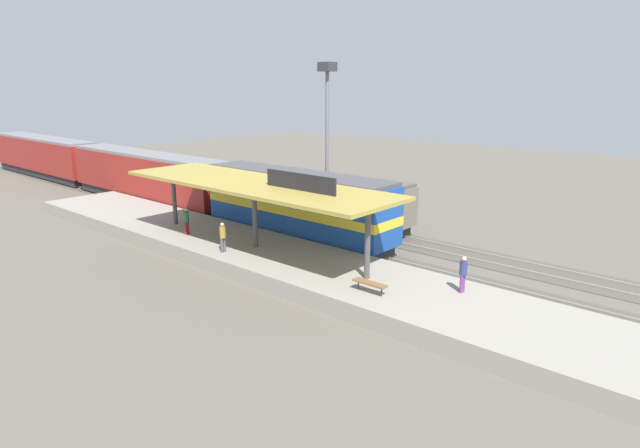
{
  "coord_description": "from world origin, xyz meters",
  "views": [
    {
      "loc": [
        -24.6,
        -22.46,
        10.08
      ],
      "look_at": [
        -1.38,
        -2.16,
        2.0
      ],
      "focal_mm": 30.07,
      "sensor_mm": 36.0,
      "label": 1
    }
  ],
  "objects_px": {
    "freight_car": "(336,200)",
    "light_mast": "(327,106)",
    "passenger_carriage_rear": "(44,156)",
    "person_walking": "(223,236)",
    "person_waiting": "(463,272)",
    "platform_bench": "(370,283)",
    "locomotive": "(297,206)",
    "person_boarding": "(186,220)",
    "passenger_carriage_front": "(146,177)"
  },
  "relations": [
    {
      "from": "freight_car",
      "to": "light_mast",
      "type": "height_order",
      "value": "light_mast"
    },
    {
      "from": "passenger_carriage_rear",
      "to": "person_walking",
      "type": "xyz_separation_m",
      "value": [
        -6.5,
        -39.24,
        -0.46
      ]
    },
    {
      "from": "passenger_carriage_rear",
      "to": "freight_car",
      "type": "distance_m",
      "value": 38.54
    },
    {
      "from": "freight_car",
      "to": "person_waiting",
      "type": "relative_size",
      "value": 7.02
    },
    {
      "from": "platform_bench",
      "to": "light_mast",
      "type": "xyz_separation_m",
      "value": [
        13.8,
        14.32,
        7.05
      ]
    },
    {
      "from": "light_mast",
      "to": "locomotive",
      "type": "bearing_deg",
      "value": -152.36
    },
    {
      "from": "person_walking",
      "to": "person_boarding",
      "type": "distance_m",
      "value": 4.69
    },
    {
      "from": "light_mast",
      "to": "person_boarding",
      "type": "xyz_separation_m",
      "value": [
        -13.47,
        0.09,
        -6.54
      ]
    },
    {
      "from": "passenger_carriage_rear",
      "to": "person_walking",
      "type": "relative_size",
      "value": 11.7
    },
    {
      "from": "freight_car",
      "to": "person_boarding",
      "type": "distance_m",
      "value": 10.9
    },
    {
      "from": "platform_bench",
      "to": "passenger_carriage_rear",
      "type": "distance_m",
      "value": 49.41
    },
    {
      "from": "passenger_carriage_front",
      "to": "freight_car",
      "type": "relative_size",
      "value": 1.67
    },
    {
      "from": "freight_car",
      "to": "locomotive",
      "type": "bearing_deg",
      "value": -173.36
    },
    {
      "from": "light_mast",
      "to": "person_boarding",
      "type": "bearing_deg",
      "value": 179.62
    },
    {
      "from": "light_mast",
      "to": "person_walking",
      "type": "xyz_separation_m",
      "value": [
        -14.3,
        -4.52,
        -6.54
      ]
    },
    {
      "from": "locomotive",
      "to": "light_mast",
      "type": "distance_m",
      "value": 10.65
    },
    {
      "from": "locomotive",
      "to": "passenger_carriage_front",
      "type": "xyz_separation_m",
      "value": [
        0.0,
        18.0,
        -0.1
      ]
    },
    {
      "from": "platform_bench",
      "to": "passenger_carriage_rear",
      "type": "height_order",
      "value": "passenger_carriage_rear"
    },
    {
      "from": "passenger_carriage_rear",
      "to": "light_mast",
      "type": "xyz_separation_m",
      "value": [
        7.8,
        -34.72,
        6.08
      ]
    },
    {
      "from": "person_waiting",
      "to": "person_walking",
      "type": "distance_m",
      "value": 13.34
    },
    {
      "from": "freight_car",
      "to": "person_walking",
      "type": "xyz_separation_m",
      "value": [
        -11.1,
        -0.98,
        -0.12
      ]
    },
    {
      "from": "person_waiting",
      "to": "person_boarding",
      "type": "xyz_separation_m",
      "value": [
        -2.48,
        17.54,
        0.0
      ]
    },
    {
      "from": "passenger_carriage_front",
      "to": "platform_bench",
      "type": "bearing_deg",
      "value": -102.0
    },
    {
      "from": "platform_bench",
      "to": "freight_car",
      "type": "height_order",
      "value": "freight_car"
    },
    {
      "from": "locomotive",
      "to": "person_boarding",
      "type": "bearing_deg",
      "value": 143.64
    },
    {
      "from": "passenger_carriage_front",
      "to": "passenger_carriage_rear",
      "type": "xyz_separation_m",
      "value": [
        0.0,
        20.8,
        0.0
      ]
    },
    {
      "from": "passenger_carriage_rear",
      "to": "light_mast",
      "type": "distance_m",
      "value": 36.1
    },
    {
      "from": "light_mast",
      "to": "person_waiting",
      "type": "distance_m",
      "value": 21.64
    },
    {
      "from": "locomotive",
      "to": "person_walking",
      "type": "height_order",
      "value": "locomotive"
    },
    {
      "from": "locomotive",
      "to": "platform_bench",
      "type": "bearing_deg",
      "value": -120.38
    },
    {
      "from": "passenger_carriage_front",
      "to": "freight_car",
      "type": "height_order",
      "value": "passenger_carriage_front"
    },
    {
      "from": "locomotive",
      "to": "person_waiting",
      "type": "distance_m",
      "value": 13.75
    },
    {
      "from": "freight_car",
      "to": "person_waiting",
      "type": "height_order",
      "value": "freight_car"
    },
    {
      "from": "passenger_carriage_rear",
      "to": "person_waiting",
      "type": "xyz_separation_m",
      "value": [
        -3.19,
        -52.16,
        -0.46
      ]
    },
    {
      "from": "passenger_carriage_rear",
      "to": "freight_car",
      "type": "height_order",
      "value": "passenger_carriage_rear"
    },
    {
      "from": "passenger_carriage_front",
      "to": "person_waiting",
      "type": "xyz_separation_m",
      "value": [
        -3.19,
        -31.36,
        -0.46
      ]
    },
    {
      "from": "passenger_carriage_front",
      "to": "light_mast",
      "type": "distance_m",
      "value": 17.07
    },
    {
      "from": "freight_car",
      "to": "passenger_carriage_rear",
      "type": "bearing_deg",
      "value": 96.85
    },
    {
      "from": "person_boarding",
      "to": "passenger_carriage_front",
      "type": "bearing_deg",
      "value": 67.71
    },
    {
      "from": "freight_car",
      "to": "person_waiting",
      "type": "distance_m",
      "value": 15.94
    },
    {
      "from": "light_mast",
      "to": "person_walking",
      "type": "relative_size",
      "value": 6.84
    },
    {
      "from": "light_mast",
      "to": "person_boarding",
      "type": "distance_m",
      "value": 14.97
    },
    {
      "from": "person_walking",
      "to": "person_boarding",
      "type": "height_order",
      "value": "same"
    },
    {
      "from": "locomotive",
      "to": "person_walking",
      "type": "xyz_separation_m",
      "value": [
        -6.5,
        -0.44,
        -0.56
      ]
    },
    {
      "from": "freight_car",
      "to": "light_mast",
      "type": "distance_m",
      "value": 8.01
    },
    {
      "from": "person_walking",
      "to": "light_mast",
      "type": "bearing_deg",
      "value": 17.55
    },
    {
      "from": "passenger_carriage_rear",
      "to": "person_boarding",
      "type": "relative_size",
      "value": 11.7
    },
    {
      "from": "locomotive",
      "to": "passenger_carriage_rear",
      "type": "distance_m",
      "value": 38.8
    },
    {
      "from": "passenger_carriage_rear",
      "to": "person_waiting",
      "type": "relative_size",
      "value": 11.7
    },
    {
      "from": "person_walking",
      "to": "person_boarding",
      "type": "relative_size",
      "value": 1.0
    }
  ]
}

